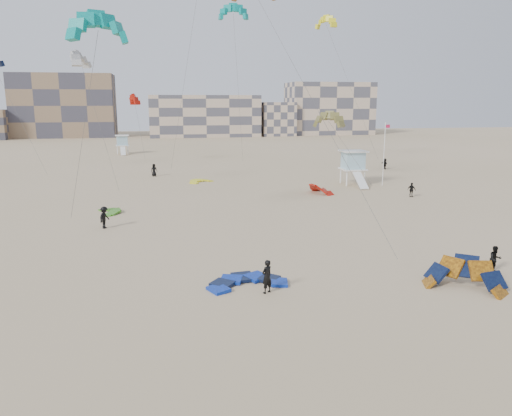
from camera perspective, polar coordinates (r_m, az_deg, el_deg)
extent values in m
plane|color=tan|center=(24.59, -1.18, -12.29)|extent=(320.00, 320.00, 0.00)
imported|color=black|center=(27.06, 1.25, -7.83)|extent=(0.81, 0.74, 1.86)
imported|color=black|center=(33.57, 25.65, -5.29)|extent=(0.82, 0.65, 1.62)
imported|color=black|center=(42.41, -16.94, -1.04)|extent=(1.14, 1.35, 1.82)
imported|color=black|center=(56.55, 17.36, 1.99)|extent=(0.87, 0.96, 1.57)
imported|color=black|center=(70.66, -11.58, 4.27)|extent=(0.95, 0.72, 1.73)
imported|color=black|center=(79.16, 14.51, 4.92)|extent=(0.57, 1.56, 1.65)
cylinder|color=#3F3F3F|center=(40.27, -19.09, 8.44)|extent=(3.30, 2.50, 14.11)
cylinder|color=#3F3F3F|center=(40.61, 5.93, 13.12)|extent=(3.81, 25.59, 19.88)
cylinder|color=#3F3F3F|center=(55.84, -17.45, 9.01)|extent=(3.57, 4.12, 13.40)
cylinder|color=#3F3F3F|center=(68.06, -7.83, 16.47)|extent=(5.15, 4.51, 29.01)
cylinder|color=#3F3F3F|center=(57.03, 10.72, 6.18)|extent=(4.02, 3.83, 7.01)
cylinder|color=#3F3F3F|center=(82.02, 10.99, 12.75)|extent=(9.05, 1.52, 20.90)
cylinder|color=#3F3F3F|center=(72.95, -25.53, 9.47)|extent=(7.77, 8.45, 14.63)
cylinder|color=#3F3F3F|center=(76.70, -2.04, 13.27)|extent=(1.60, 1.57, 21.55)
cylinder|color=#3F3F3F|center=(82.89, -13.13, 8.65)|extent=(1.33, 1.42, 9.34)
cube|color=white|center=(63.39, 10.99, 4.40)|extent=(2.96, 2.96, 0.14)
cube|color=#96BECD|center=(63.26, 11.03, 5.39)|extent=(2.43, 2.43, 2.07)
cube|color=white|center=(63.14, 11.07, 6.40)|extent=(3.07, 3.07, 0.17)
cube|color=white|center=(60.98, 11.93, 3.11)|extent=(1.10, 2.96, 1.71)
cube|color=white|center=(102.76, -15.03, 6.93)|extent=(2.75, 2.75, 0.13)
cube|color=#96BECD|center=(102.69, -15.06, 7.47)|extent=(2.26, 2.26, 1.81)
cube|color=white|center=(102.62, -15.09, 8.01)|extent=(2.85, 2.85, 0.14)
cube|color=white|center=(100.41, -15.09, 6.32)|extent=(1.14, 2.64, 1.50)
cylinder|color=white|center=(63.18, 14.41, 5.98)|extent=(0.10, 0.10, 7.72)
cube|color=#BF1942|center=(63.06, 14.81, 9.02)|extent=(0.58, 0.02, 0.39)
cube|color=#80664D|center=(158.26, -20.99, 10.86)|extent=(28.00, 14.00, 18.00)
cube|color=#C4AA8F|center=(152.76, -5.98, 10.44)|extent=(32.00, 16.00, 12.00)
cube|color=#C4AA8F|center=(163.22, 8.33, 11.18)|extent=(26.00, 14.00, 16.00)
cube|color=#C4AA8F|center=(154.37, 2.38, 10.14)|extent=(10.00, 10.00, 10.00)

